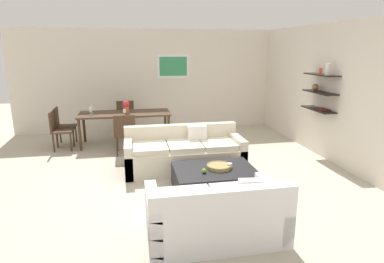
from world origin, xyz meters
The scene contains 19 objects.
ground_plane centered at (0.00, 0.00, 0.00)m, with size 18.00×18.00×0.00m, color #BCB29E.
back_wall_unit centered at (0.30, 3.53, 1.35)m, with size 8.40×0.09×2.70m.
right_wall_shelf_unit centered at (3.03, 0.60, 1.35)m, with size 0.34×8.20×2.70m.
sofa_beige centered at (0.05, 0.34, 0.29)m, with size 2.17×0.90×0.78m.
loveseat_white centered at (0.05, -2.03, 0.29)m, with size 1.61×0.90×0.78m.
coffee_table centered at (0.36, -0.76, 0.19)m, with size 1.26×0.94×0.38m.
decorative_bowl centered at (0.43, -0.74, 0.41)m, with size 0.39×0.39×0.06m.
candle_jar centered at (0.60, -0.77, 0.42)m, with size 0.08×0.08×0.08m, color silver.
apple_on_coffee_table centered at (0.15, -0.90, 0.42)m, with size 0.07×0.07×0.07m, color #669E2D.
dining_table centered at (-1.04, 2.21, 0.68)m, with size 2.09×0.85×0.75m.
dining_chair_left_far centered at (-2.49, 2.40, 0.50)m, with size 0.44×0.44×0.88m.
dining_chair_foot centered at (-1.04, 1.38, 0.50)m, with size 0.44×0.44×0.88m.
dining_chair_left_near centered at (-2.49, 2.02, 0.50)m, with size 0.44×0.44×0.88m.
dining_chair_head centered at (-1.04, 3.04, 0.50)m, with size 0.44×0.44×0.88m.
wine_glass_foot centered at (-1.04, 1.85, 0.85)m, with size 0.06×0.06×0.15m.
wine_glass_head centered at (-1.04, 2.58, 0.85)m, with size 0.08×0.08×0.15m.
wine_glass_left_near centered at (-1.79, 2.11, 0.86)m, with size 0.07×0.07×0.16m.
wine_glass_left_far centered at (-1.79, 2.32, 0.88)m, with size 0.07×0.07×0.19m.
centerpiece_vase centered at (-1.00, 2.17, 0.91)m, with size 0.16×0.16×0.29m.
Camera 1 is at (-0.88, -5.41, 2.22)m, focal length 30.56 mm.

